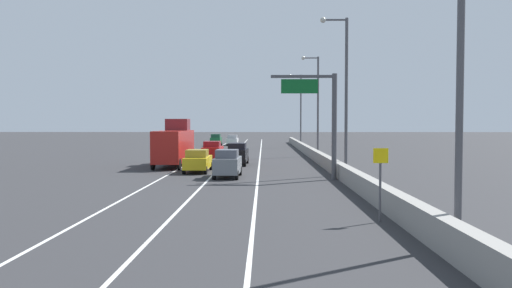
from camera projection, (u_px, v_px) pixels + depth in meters
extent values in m
plane|color=#2D2D30|center=(250.00, 152.00, 69.69)|extent=(320.00, 320.00, 0.00)
cube|color=silver|center=(202.00, 156.00, 60.78)|extent=(0.16, 130.00, 0.00)
cube|color=silver|center=(231.00, 157.00, 60.73)|extent=(0.16, 130.00, 0.00)
cube|color=silver|center=(260.00, 157.00, 60.68)|extent=(0.16, 130.00, 0.00)
cube|color=gray|center=(326.00, 162.00, 45.58)|extent=(0.60, 120.00, 1.10)
cylinder|color=#47474C|center=(334.00, 127.00, 35.78)|extent=(0.36, 0.36, 7.50)
cube|color=#47474C|center=(303.00, 76.00, 35.66)|extent=(4.50, 0.20, 0.20)
cube|color=#0C5923|center=(300.00, 86.00, 35.58)|extent=(2.60, 0.10, 1.00)
cylinder|color=#4C4C51|center=(380.00, 193.00, 20.41)|extent=(0.10, 0.10, 2.40)
cube|color=yellow|center=(381.00, 156.00, 20.31)|extent=(0.60, 0.04, 0.60)
cylinder|color=#4C4C51|center=(460.00, 61.00, 16.20)|extent=(0.24, 0.24, 11.99)
cylinder|color=#4C4C51|center=(346.00, 97.00, 38.61)|extent=(0.24, 0.24, 11.99)
cube|color=#4C4C51|center=(335.00, 20.00, 38.38)|extent=(1.80, 0.12, 0.12)
sphere|color=beige|center=(323.00, 20.00, 38.40)|extent=(0.44, 0.44, 0.44)
cylinder|color=#4C4C51|center=(318.00, 107.00, 61.02)|extent=(0.24, 0.24, 11.99)
cube|color=#4C4C51|center=(311.00, 58.00, 60.80)|extent=(1.80, 0.12, 0.12)
sphere|color=beige|center=(303.00, 58.00, 60.81)|extent=(0.44, 0.44, 0.44)
cylinder|color=#4C4C51|center=(301.00, 111.00, 83.44)|extent=(0.24, 0.24, 11.99)
cube|color=#4C4C51|center=(295.00, 76.00, 83.22)|extent=(1.80, 0.12, 0.12)
sphere|color=beige|center=(290.00, 76.00, 83.23)|extent=(0.44, 0.44, 0.44)
cube|color=black|center=(238.00, 155.00, 48.49)|extent=(1.96, 4.69, 1.18)
cube|color=black|center=(237.00, 146.00, 47.99)|extent=(1.65, 2.14, 0.60)
cylinder|color=black|center=(231.00, 160.00, 50.42)|extent=(0.24, 0.69, 0.68)
cylinder|color=black|center=(247.00, 160.00, 50.34)|extent=(0.24, 0.69, 0.68)
cylinder|color=black|center=(227.00, 163.00, 46.69)|extent=(0.24, 0.69, 0.68)
cylinder|color=black|center=(245.00, 163.00, 46.61)|extent=(0.24, 0.69, 0.68)
cube|color=#196033|center=(216.00, 141.00, 89.04)|extent=(1.76, 4.24, 1.16)
cube|color=#1C4633|center=(216.00, 136.00, 88.58)|extent=(1.55, 1.91, 0.60)
cylinder|color=black|center=(212.00, 144.00, 90.74)|extent=(0.22, 0.68, 0.68)
cylinder|color=black|center=(221.00, 144.00, 90.72)|extent=(0.22, 0.68, 0.68)
cylinder|color=black|center=(211.00, 144.00, 87.41)|extent=(0.22, 0.68, 0.68)
cylinder|color=black|center=(220.00, 144.00, 87.38)|extent=(0.22, 0.68, 0.68)
cube|color=red|center=(213.00, 152.00, 53.28)|extent=(1.96, 4.38, 1.18)
cube|color=maroon|center=(212.00, 144.00, 52.81)|extent=(1.67, 1.99, 0.60)
cylinder|color=black|center=(207.00, 157.00, 55.05)|extent=(0.24, 0.69, 0.68)
cylinder|color=black|center=(222.00, 157.00, 54.98)|extent=(0.24, 0.69, 0.68)
cylinder|color=black|center=(202.00, 159.00, 51.62)|extent=(0.24, 0.69, 0.68)
cylinder|color=black|center=(219.00, 159.00, 51.55)|extent=(0.24, 0.69, 0.68)
cube|color=gold|center=(198.00, 162.00, 41.43)|extent=(1.88, 4.69, 0.92)
cube|color=olive|center=(197.00, 153.00, 40.93)|extent=(1.65, 2.11, 0.60)
cylinder|color=black|center=(191.00, 166.00, 43.36)|extent=(0.22, 0.68, 0.68)
cylinder|color=black|center=(211.00, 166.00, 43.33)|extent=(0.22, 0.68, 0.68)
cylinder|color=black|center=(184.00, 170.00, 39.58)|extent=(0.22, 0.68, 0.68)
cylinder|color=black|center=(206.00, 170.00, 39.54)|extent=(0.22, 0.68, 0.68)
cube|color=white|center=(233.00, 141.00, 91.28)|extent=(1.96, 4.11, 0.95)
cube|color=#96969E|center=(232.00, 137.00, 90.84)|extent=(1.68, 1.87, 0.60)
cylinder|color=black|center=(229.00, 143.00, 92.91)|extent=(0.24, 0.69, 0.68)
cylinder|color=black|center=(238.00, 143.00, 92.84)|extent=(0.24, 0.69, 0.68)
cylinder|color=black|center=(227.00, 144.00, 89.75)|extent=(0.24, 0.69, 0.68)
cylinder|color=black|center=(237.00, 144.00, 89.68)|extent=(0.24, 0.69, 0.68)
cube|color=slate|center=(228.00, 165.00, 37.26)|extent=(1.90, 4.06, 1.14)
cube|color=#4D505A|center=(227.00, 154.00, 36.82)|extent=(1.62, 1.85, 0.60)
cylinder|color=black|center=(219.00, 171.00, 38.87)|extent=(0.24, 0.69, 0.68)
cylinder|color=black|center=(240.00, 171.00, 38.79)|extent=(0.24, 0.69, 0.68)
cylinder|color=black|center=(214.00, 175.00, 35.77)|extent=(0.24, 0.69, 0.68)
cylinder|color=black|center=(237.00, 175.00, 35.70)|extent=(0.24, 0.69, 0.68)
cube|color=#A51E19|center=(174.00, 146.00, 46.91)|extent=(2.46, 9.08, 2.82)
cube|color=maroon|center=(178.00, 125.00, 48.83)|extent=(2.13, 2.01, 1.10)
cylinder|color=black|center=(170.00, 158.00, 50.83)|extent=(0.23, 1.00, 1.00)
cylinder|color=black|center=(192.00, 158.00, 50.78)|extent=(0.23, 1.00, 1.00)
cylinder|color=black|center=(153.00, 164.00, 43.17)|extent=(0.23, 1.00, 1.00)
cylinder|color=black|center=(179.00, 164.00, 43.12)|extent=(0.23, 1.00, 1.00)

